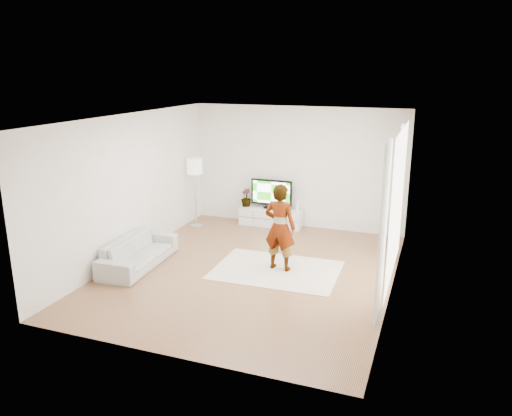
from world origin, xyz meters
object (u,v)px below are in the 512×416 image
(media_console, at_px, (271,217))
(player, at_px, (280,227))
(floor_lamp, at_px, (195,169))
(television, at_px, (272,193))
(sofa, at_px, (138,252))
(rug, at_px, (276,270))

(media_console, bearing_deg, player, -67.94)
(media_console, distance_m, floor_lamp, 2.11)
(television, relative_size, player, 0.61)
(sofa, bearing_deg, television, -28.74)
(floor_lamp, bearing_deg, player, -34.79)
(player, xyz_separation_m, floor_lamp, (-2.66, 1.85, 0.55))
(television, height_order, player, player)
(television, height_order, sofa, television)
(rug, bearing_deg, player, 63.72)
(media_console, distance_m, television, 0.59)
(media_console, distance_m, rug, 2.74)
(television, relative_size, floor_lamp, 0.62)
(rug, distance_m, player, 0.82)
(television, relative_size, sofa, 0.53)
(player, bearing_deg, media_console, -63.46)
(media_console, distance_m, sofa, 3.59)
(television, distance_m, rug, 2.87)
(sofa, bearing_deg, media_console, -28.92)
(floor_lamp, bearing_deg, sofa, -87.63)
(media_console, xyz_separation_m, floor_lamp, (-1.65, -0.64, 1.16))
(rug, relative_size, sofa, 1.20)
(media_console, xyz_separation_m, sofa, (-1.54, -3.25, 0.07))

